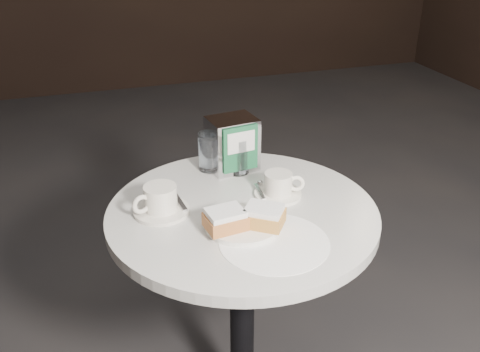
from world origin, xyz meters
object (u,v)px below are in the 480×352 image
object	(u,v)px
coffee_cup_right	(279,186)
water_glass_right	(238,155)
water_glass_left	(210,152)
napkin_dispenser	(232,144)
beignet_plate	(244,220)
coffee_cup_left	(160,201)
cafe_table	(242,271)

from	to	relation	value
coffee_cup_right	water_glass_right	distance (m)	0.18
water_glass_left	napkin_dispenser	size ratio (longest dim) A/B	0.73
beignet_plate	water_glass_left	distance (m)	0.34
coffee_cup_left	water_glass_left	distance (m)	0.28
beignet_plate	coffee_cup_left	xyz separation A→B (m)	(-0.18, 0.14, 0.01)
coffee_cup_left	beignet_plate	bearing A→B (deg)	-58.27
coffee_cup_right	water_glass_right	size ratio (longest dim) A/B	1.51
coffee_cup_right	napkin_dispenser	world-z (taller)	napkin_dispenser
coffee_cup_left	water_glass_right	xyz separation A→B (m)	(0.26, 0.16, 0.02)
water_glass_left	napkin_dispenser	world-z (taller)	napkin_dispenser
beignet_plate	water_glass_right	size ratio (longest dim) A/B	2.01
water_glass_left	coffee_cup_right	bearing A→B (deg)	-58.20
cafe_table	coffee_cup_left	world-z (taller)	coffee_cup_left
coffee_cup_left	water_glass_right	size ratio (longest dim) A/B	1.70
coffee_cup_right	water_glass_left	size ratio (longest dim) A/B	1.44
water_glass_left	water_glass_right	bearing A→B (deg)	-30.94
cafe_table	coffee_cup_right	world-z (taller)	coffee_cup_right
coffee_cup_left	water_glass_left	size ratio (longest dim) A/B	1.62
beignet_plate	water_glass_left	xyz separation A→B (m)	(0.01, 0.34, 0.03)
cafe_table	coffee_cup_right	bearing A→B (deg)	18.17
napkin_dispenser	coffee_cup_left	bearing A→B (deg)	-150.64
water_glass_left	coffee_cup_left	bearing A→B (deg)	-132.21
beignet_plate	coffee_cup_right	size ratio (longest dim) A/B	1.33
coffee_cup_right	water_glass_right	bearing A→B (deg)	129.76
coffee_cup_right	water_glass_left	world-z (taller)	water_glass_left
cafe_table	napkin_dispenser	world-z (taller)	napkin_dispenser
water_glass_right	napkin_dispenser	size ratio (longest dim) A/B	0.69
cafe_table	coffee_cup_left	distance (m)	0.31
cafe_table	coffee_cup_left	bearing A→B (deg)	167.46
coffee_cup_right	napkin_dispenser	bearing A→B (deg)	129.16
coffee_cup_right	napkin_dispenser	distance (m)	0.22
cafe_table	beignet_plate	xyz separation A→B (m)	(-0.03, -0.09, 0.22)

